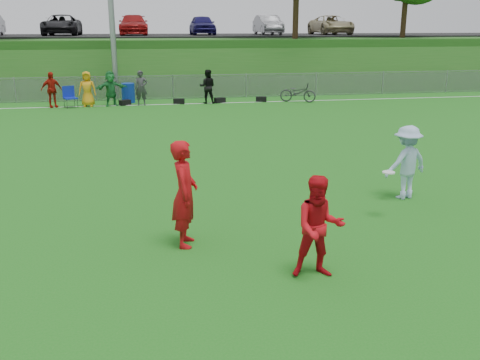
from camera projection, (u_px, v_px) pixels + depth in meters
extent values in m
plane|color=#186B16|center=(240.00, 242.00, 9.88)|extent=(120.00, 120.00, 0.00)
cube|color=white|center=(176.00, 104.00, 26.87)|extent=(60.00, 0.10, 0.01)
cube|color=gray|center=(173.00, 88.00, 28.60)|extent=(58.00, 0.02, 1.20)
cube|color=gray|center=(172.00, 75.00, 28.41)|extent=(58.00, 0.04, 0.04)
cube|color=#1E5818|center=(163.00, 58.00, 38.73)|extent=(120.00, 18.00, 3.00)
cube|color=black|center=(161.00, 36.00, 40.19)|extent=(120.00, 12.00, 0.10)
imported|color=black|center=(62.00, 25.00, 37.82)|extent=(2.39, 5.18, 1.44)
imported|color=#9D1111|center=(134.00, 25.00, 38.68)|extent=(2.02, 4.96, 1.44)
imported|color=#181356|center=(202.00, 25.00, 39.54)|extent=(1.70, 4.23, 1.44)
imported|color=slate|center=(268.00, 25.00, 40.41)|extent=(1.52, 4.37, 1.44)
imported|color=tan|center=(331.00, 25.00, 41.27)|extent=(2.39, 5.18, 1.44)
imported|color=#AC160C|center=(51.00, 90.00, 25.62)|extent=(1.07, 0.82, 1.69)
imported|color=orange|center=(87.00, 89.00, 25.90)|extent=(0.85, 0.57, 1.69)
imported|color=#1F7736|center=(111.00, 89.00, 26.10)|extent=(1.65, 1.04, 1.69)
imported|color=#323235|center=(141.00, 88.00, 26.35)|extent=(0.63, 0.43, 1.69)
imported|color=black|center=(207.00, 87.00, 26.92)|extent=(0.95, 0.81, 1.69)
cube|color=black|center=(125.00, 103.00, 26.50)|extent=(0.61, 0.55, 0.26)
cube|color=black|center=(179.00, 101.00, 26.96)|extent=(0.59, 0.37, 0.26)
cube|color=black|center=(220.00, 100.00, 27.32)|extent=(0.61, 0.46, 0.26)
cube|color=black|center=(261.00, 99.00, 27.70)|extent=(0.60, 0.39, 0.26)
imported|color=#B20C11|center=(185.00, 194.00, 9.49)|extent=(0.58, 0.77, 1.94)
imported|color=red|center=(319.00, 227.00, 8.31)|extent=(0.88, 0.72, 1.65)
imported|color=#A7C2E7|center=(406.00, 162.00, 12.14)|extent=(1.22, 0.90, 1.69)
cylinder|color=white|center=(389.00, 172.00, 10.89)|extent=(0.26, 0.26, 0.02)
cylinder|color=#0E2FA2|center=(128.00, 93.00, 27.28)|extent=(0.79, 0.79, 0.99)
cube|color=#0F21AA|center=(70.00, 98.00, 25.66)|extent=(0.73, 0.73, 0.06)
cube|color=#0F21AA|center=(68.00, 92.00, 25.80)|extent=(0.54, 0.25, 0.56)
imported|color=#29292C|center=(298.00, 93.00, 27.51)|extent=(1.95, 1.41, 0.98)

